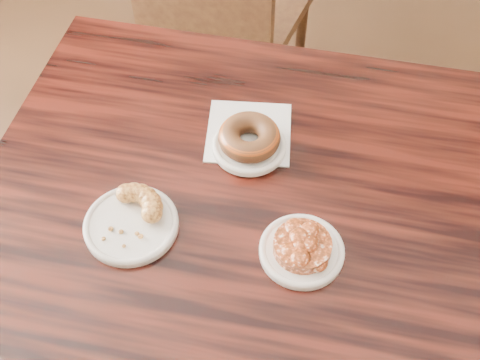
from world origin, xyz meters
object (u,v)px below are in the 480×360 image
at_px(chair_far, 230,12).
at_px(apple_fritter, 303,244).
at_px(cafe_table, 230,303).
at_px(cruller_fragment, 129,218).
at_px(glazed_donut, 249,137).

bearing_deg(chair_far, apple_fritter, 120.89).
height_order(cafe_table, apple_fritter, apple_fritter).
relative_size(chair_far, apple_fritter, 6.53).
xyz_separation_m(chair_far, cruller_fragment, (0.22, -1.01, 0.33)).
bearing_deg(cafe_table, glazed_donut, 86.69).
distance_m(glazed_donut, cruller_fragment, 0.28).
bearing_deg(apple_fritter, cafe_table, 168.60).
distance_m(chair_far, glazed_donut, 0.91).
distance_m(cafe_table, glazed_donut, 0.44).
relative_size(cafe_table, cruller_fragment, 7.70).
bearing_deg(cruller_fragment, glazed_donut, 61.54).
distance_m(glazed_donut, apple_fritter, 0.26).
bearing_deg(cafe_table, apple_fritter, -20.42).
bearing_deg(cruller_fragment, apple_fritter, 10.94).
xyz_separation_m(cafe_table, cruller_fragment, (-0.15, -0.09, 0.40)).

